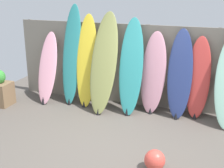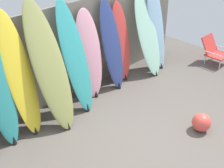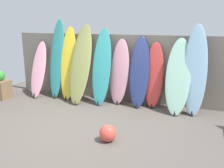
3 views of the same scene
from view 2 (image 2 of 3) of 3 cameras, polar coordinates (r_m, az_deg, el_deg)
name	(u,v)px [view 2 (image 2 of 3)]	position (r m, az deg, el deg)	size (l,w,h in m)	color
ground	(151,138)	(5.15, 7.19, -9.80)	(7.68, 7.68, 0.00)	#5B544C
fence_back	(69,51)	(5.88, -7.81, 5.95)	(6.08, 0.11, 1.80)	gray
surfboard_yellow_2	(20,77)	(4.97, -16.47, 1.27)	(0.51, 0.55, 2.01)	yellow
surfboard_olive_3	(50,67)	(5.04, -11.35, 2.99)	(0.57, 0.87, 2.08)	olive
surfboard_teal_4	(75,59)	(5.42, -6.74, 4.64)	(0.54, 0.68, 1.97)	teal
surfboard_pink_5	(89,55)	(5.82, -4.20, 5.30)	(0.58, 0.45, 1.71)	pink
surfboard_navy_6	(112,45)	(6.12, -0.02, 7.06)	(0.52, 0.54, 1.79)	navy
surfboard_red_7	(121,43)	(6.44, 1.66, 7.59)	(0.47, 0.38, 1.65)	#D13D38
surfboard_seafoam_8	(148,35)	(6.72, 6.55, 8.96)	(0.58, 0.69, 1.77)	#9ED6BC
surfboard_skyblue_9	(156,22)	(6.99, 8.04, 11.13)	(0.56, 0.61, 2.09)	#8CB7D6
beach_chair	(214,50)	(7.69, 18.12, 5.93)	(0.50, 0.58, 0.63)	silver
beach_ball	(201,122)	(5.39, 16.02, -6.76)	(0.31, 0.31, 0.31)	#E54C3F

